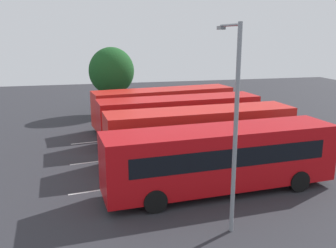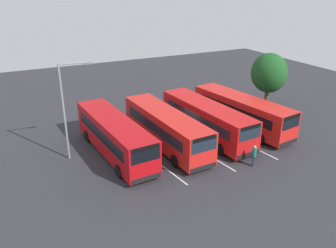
{
  "view_description": "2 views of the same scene",
  "coord_description": "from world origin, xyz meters",
  "px_view_note": "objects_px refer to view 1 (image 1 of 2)",
  "views": [
    {
      "loc": [
        -6.05,
        -21.63,
        7.34
      ],
      "look_at": [
        -0.58,
        1.31,
        1.52
      ],
      "focal_mm": 39.47,
      "sensor_mm": 36.0,
      "label": 1
    },
    {
      "loc": [
        24.76,
        -13.7,
        13.14
      ],
      "look_at": [
        0.23,
        -1.47,
        1.83
      ],
      "focal_mm": 36.89,
      "sensor_mm": 36.0,
      "label": 2
    }
  ],
  "objects_px": {
    "street_lamp": "(234,116)",
    "bus_center_right": "(180,117)",
    "pedestrian": "(261,121)",
    "bus_far_left": "(222,157)",
    "bus_center_left": "(201,132)",
    "depot_tree": "(112,71)",
    "bus_far_right": "(164,106)"
  },
  "relations": [
    {
      "from": "pedestrian",
      "to": "depot_tree",
      "type": "relative_size",
      "value": 0.29
    },
    {
      "from": "bus_center_right",
      "to": "street_lamp",
      "type": "bearing_deg",
      "value": -100.35
    },
    {
      "from": "depot_tree",
      "to": "street_lamp",
      "type": "bearing_deg",
      "value": -83.62
    },
    {
      "from": "bus_far_right",
      "to": "depot_tree",
      "type": "bearing_deg",
      "value": 111.62
    },
    {
      "from": "bus_center_right",
      "to": "bus_far_right",
      "type": "distance_m",
      "value": 4.08
    },
    {
      "from": "bus_far_left",
      "to": "depot_tree",
      "type": "xyz_separation_m",
      "value": [
        -3.41,
        18.8,
        2.25
      ]
    },
    {
      "from": "pedestrian",
      "to": "street_lamp",
      "type": "bearing_deg",
      "value": 37.65
    },
    {
      "from": "bus_far_left",
      "to": "depot_tree",
      "type": "bearing_deg",
      "value": 96.08
    },
    {
      "from": "bus_far_left",
      "to": "bus_center_left",
      "type": "xyz_separation_m",
      "value": [
        0.47,
        4.39,
        0.0
      ]
    },
    {
      "from": "street_lamp",
      "to": "depot_tree",
      "type": "height_order",
      "value": "street_lamp"
    },
    {
      "from": "pedestrian",
      "to": "street_lamp",
      "type": "xyz_separation_m",
      "value": [
        -7.55,
        -12.15,
        3.41
      ]
    },
    {
      "from": "bus_center_right",
      "to": "pedestrian",
      "type": "relative_size",
      "value": 6.43
    },
    {
      "from": "bus_center_right",
      "to": "pedestrian",
      "type": "distance_m",
      "value": 6.35
    },
    {
      "from": "bus_center_right",
      "to": "bus_far_left",
      "type": "bearing_deg",
      "value": -96.39
    },
    {
      "from": "bus_center_right",
      "to": "depot_tree",
      "type": "height_order",
      "value": "depot_tree"
    },
    {
      "from": "bus_far_right",
      "to": "pedestrian",
      "type": "xyz_separation_m",
      "value": [
        6.5,
        -3.78,
        -0.67
      ]
    },
    {
      "from": "bus_center_right",
      "to": "bus_center_left",
      "type": "bearing_deg",
      "value": -92.03
    },
    {
      "from": "bus_center_right",
      "to": "pedestrian",
      "type": "xyz_separation_m",
      "value": [
        6.31,
        0.29,
        -0.67
      ]
    },
    {
      "from": "bus_far_right",
      "to": "bus_center_left",
      "type": "bearing_deg",
      "value": -95.59
    },
    {
      "from": "bus_center_right",
      "to": "depot_tree",
      "type": "distance_m",
      "value": 11.13
    },
    {
      "from": "pedestrian",
      "to": "street_lamp",
      "type": "height_order",
      "value": "street_lamp"
    },
    {
      "from": "bus_center_left",
      "to": "pedestrian",
      "type": "height_order",
      "value": "bus_center_left"
    },
    {
      "from": "bus_far_left",
      "to": "street_lamp",
      "type": "xyz_separation_m",
      "value": [
        -0.94,
        -3.32,
        2.74
      ]
    },
    {
      "from": "bus_center_left",
      "to": "pedestrian",
      "type": "xyz_separation_m",
      "value": [
        6.14,
        4.45,
        -0.67
      ]
    },
    {
      "from": "bus_center_right",
      "to": "street_lamp",
      "type": "distance_m",
      "value": 12.24
    },
    {
      "from": "bus_far_left",
      "to": "street_lamp",
      "type": "height_order",
      "value": "street_lamp"
    },
    {
      "from": "bus_center_right",
      "to": "bus_far_right",
      "type": "height_order",
      "value": "same"
    },
    {
      "from": "bus_far_left",
      "to": "bus_center_right",
      "type": "xyz_separation_m",
      "value": [
        0.3,
        8.55,
        0.0
      ]
    },
    {
      "from": "street_lamp",
      "to": "bus_center_right",
      "type": "bearing_deg",
      "value": -1.54
    },
    {
      "from": "bus_center_left",
      "to": "bus_far_right",
      "type": "xyz_separation_m",
      "value": [
        -0.36,
        8.23,
        0.0
      ]
    },
    {
      "from": "bus_center_left",
      "to": "bus_far_right",
      "type": "bearing_deg",
      "value": 89.08
    },
    {
      "from": "pedestrian",
      "to": "depot_tree",
      "type": "bearing_deg",
      "value": -65.34
    }
  ]
}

